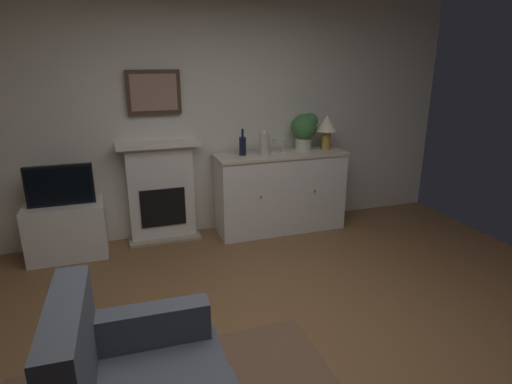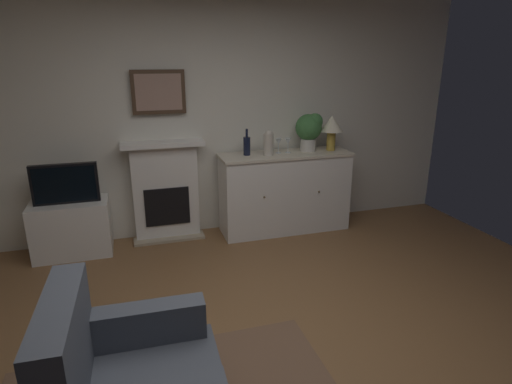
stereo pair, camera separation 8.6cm
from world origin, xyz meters
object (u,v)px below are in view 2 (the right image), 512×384
(tv_cabinet, at_px, (72,228))
(potted_plant_small, at_px, (310,129))
(wine_bottle, at_px, (247,145))
(vase_decorative, at_px, (268,143))
(wine_glass_left, at_px, (278,142))
(framed_picture, at_px, (159,92))
(wine_glass_center, at_px, (288,142))
(fireplace_unit, at_px, (166,191))
(sideboard_cabinet, at_px, (285,192))
(tv_set, at_px, (65,184))
(table_lamp, at_px, (332,126))

(tv_cabinet, xyz_separation_m, potted_plant_small, (2.61, 0.03, 0.89))
(wine_bottle, xyz_separation_m, vase_decorative, (0.22, -0.09, 0.03))
(vase_decorative, bearing_deg, wine_glass_left, 29.85)
(framed_picture, relative_size, wine_glass_left, 3.33)
(wine_glass_center, height_order, tv_cabinet, wine_glass_center)
(tv_cabinet, distance_m, potted_plant_small, 2.76)
(fireplace_unit, xyz_separation_m, tv_cabinet, (-0.97, -0.16, -0.27))
(potted_plant_small, bearing_deg, sideboard_cabinet, -171.49)
(fireplace_unit, relative_size, sideboard_cabinet, 0.73)
(wine_glass_left, relative_size, wine_glass_center, 1.00)
(framed_picture, xyz_separation_m, tv_cabinet, (-0.97, -0.21, -1.32))
(fireplace_unit, height_order, tv_set, fireplace_unit)
(potted_plant_small, bearing_deg, wine_bottle, -179.39)
(wine_glass_left, height_order, wine_glass_center, same)
(fireplace_unit, distance_m, sideboard_cabinet, 1.35)
(framed_picture, distance_m, wine_glass_center, 1.50)
(framed_picture, distance_m, table_lamp, 1.95)
(framed_picture, relative_size, sideboard_cabinet, 0.37)
(wine_glass_left, xyz_separation_m, vase_decorative, (-0.15, -0.08, 0.02))
(framed_picture, height_order, wine_glass_center, framed_picture)
(fireplace_unit, xyz_separation_m, wine_bottle, (0.89, -0.14, 0.48))
(table_lamp, relative_size, wine_glass_center, 2.42)
(framed_picture, bearing_deg, tv_cabinet, -167.99)
(wine_bottle, xyz_separation_m, wine_glass_center, (0.48, -0.02, 0.01))
(fireplace_unit, bearing_deg, framed_picture, 90.00)
(fireplace_unit, relative_size, wine_bottle, 3.79)
(table_lamp, bearing_deg, wine_glass_left, 176.90)
(tv_cabinet, relative_size, potted_plant_small, 1.74)
(wine_bottle, bearing_deg, framed_picture, 168.30)
(fireplace_unit, bearing_deg, vase_decorative, -11.53)
(wine_glass_left, height_order, vase_decorative, vase_decorative)
(framed_picture, bearing_deg, vase_decorative, -13.75)
(framed_picture, xyz_separation_m, wine_bottle, (0.89, -0.19, -0.58))
(wine_bottle, bearing_deg, tv_cabinet, -179.31)
(framed_picture, xyz_separation_m, wine_glass_center, (1.37, -0.20, -0.56))
(wine_glass_left, bearing_deg, table_lamp, -3.10)
(fireplace_unit, distance_m, tv_set, 1.02)
(sideboard_cabinet, height_order, wine_glass_left, wine_glass_left)
(sideboard_cabinet, relative_size, wine_glass_center, 9.08)
(wine_glass_left, relative_size, vase_decorative, 0.59)
(vase_decorative, bearing_deg, framed_picture, 166.25)
(wine_bottle, bearing_deg, sideboard_cabinet, -4.86)
(sideboard_cabinet, bearing_deg, vase_decorative, -167.21)
(table_lamp, distance_m, vase_decorative, 0.79)
(sideboard_cabinet, distance_m, tv_cabinet, 2.32)
(wine_glass_left, height_order, tv_set, wine_glass_left)
(potted_plant_small, bearing_deg, wine_glass_center, -175.02)
(fireplace_unit, height_order, table_lamp, table_lamp)
(tv_set, bearing_deg, wine_bottle, 1.40)
(table_lamp, bearing_deg, tv_cabinet, 179.70)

